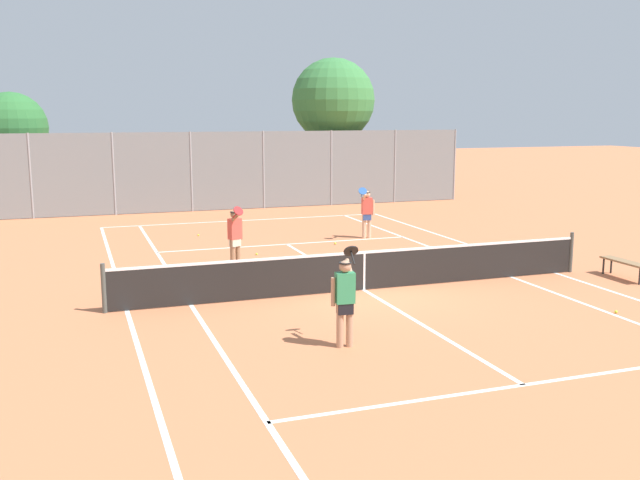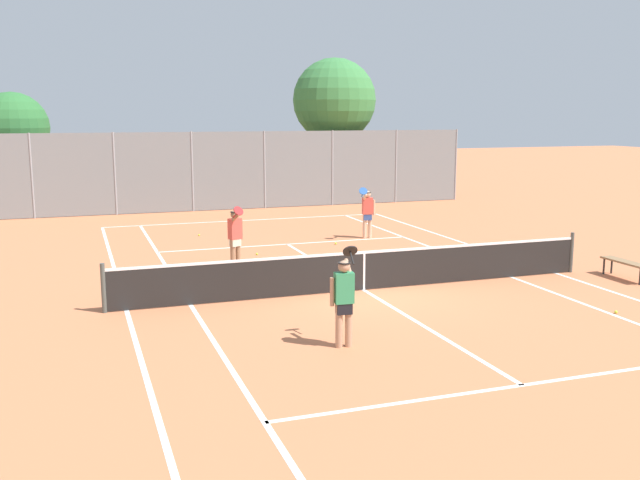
% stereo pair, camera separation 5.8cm
% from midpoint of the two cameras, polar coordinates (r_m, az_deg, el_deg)
% --- Properties ---
extents(ground_plane, '(120.00, 120.00, 0.00)m').
position_cam_midpoint_polar(ground_plane, '(17.10, 3.62, -4.02)').
color(ground_plane, '#C67047').
extents(court_line_markings, '(11.10, 23.90, 0.01)m').
position_cam_midpoint_polar(court_line_markings, '(17.10, 3.62, -4.01)').
color(court_line_markings, silver).
rests_on(court_line_markings, ground).
extents(tennis_net, '(12.00, 0.10, 1.07)m').
position_cam_midpoint_polar(tennis_net, '(16.99, 3.64, -2.36)').
color(tennis_net, '#474C47').
rests_on(tennis_net, ground).
extents(player_near_side, '(0.71, 0.72, 1.77)m').
position_cam_midpoint_polar(player_near_side, '(12.81, 2.05, -4.58)').
color(player_near_side, tan).
rests_on(player_near_side, ground).
extents(player_far_left, '(0.44, 0.89, 1.77)m').
position_cam_midpoint_polar(player_far_left, '(19.36, -6.71, 0.40)').
color(player_far_left, '#936B4C').
rests_on(player_far_left, ground).
extents(player_far_right, '(0.76, 0.72, 1.77)m').
position_cam_midpoint_polar(player_far_right, '(23.99, 3.89, 2.33)').
color(player_far_right, '#D8A884').
rests_on(player_far_right, ground).
extents(loose_tennis_ball_0, '(0.07, 0.07, 0.07)m').
position_cam_midpoint_polar(loose_tennis_ball_0, '(16.37, 22.69, -5.34)').
color(loose_tennis_ball_0, '#D1DB33').
rests_on(loose_tennis_ball_0, ground).
extents(loose_tennis_ball_1, '(0.07, 0.07, 0.07)m').
position_cam_midpoint_polar(loose_tennis_ball_1, '(22.94, 1.34, -0.27)').
color(loose_tennis_ball_1, '#D1DB33').
rests_on(loose_tennis_ball_1, ground).
extents(loose_tennis_ball_2, '(0.07, 0.07, 0.07)m').
position_cam_midpoint_polar(loose_tennis_ball_2, '(21.31, -4.99, -1.12)').
color(loose_tennis_ball_2, '#D1DB33').
rests_on(loose_tennis_ball_2, ground).
extents(loose_tennis_ball_3, '(0.07, 0.07, 0.07)m').
position_cam_midpoint_polar(loose_tennis_ball_3, '(24.86, -9.59, 0.40)').
color(loose_tennis_ball_3, '#D1DB33').
rests_on(loose_tennis_ball_3, ground).
extents(courtside_bench, '(0.36, 1.50, 0.47)m').
position_cam_midpoint_polar(courtside_bench, '(19.73, 23.36, -1.72)').
color(courtside_bench, olive).
rests_on(courtside_bench, ground).
extents(back_fence, '(22.38, 0.08, 3.41)m').
position_cam_midpoint_polar(back_fence, '(31.28, -7.24, 5.52)').
color(back_fence, gray).
rests_on(back_fence, ground).
extents(tree_behind_left, '(3.10, 3.10, 5.09)m').
position_cam_midpoint_polar(tree_behind_left, '(34.26, -23.30, 8.13)').
color(tree_behind_left, brown).
rests_on(tree_behind_left, ground).
extents(tree_behind_right, '(3.96, 3.96, 6.76)m').
position_cam_midpoint_polar(tree_behind_right, '(34.52, 1.07, 10.97)').
color(tree_behind_right, brown).
rests_on(tree_behind_right, ground).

